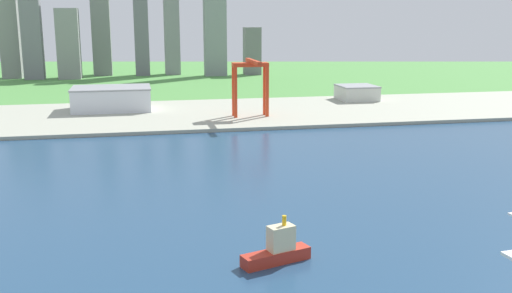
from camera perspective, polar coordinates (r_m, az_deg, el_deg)
name	(u,v)px	position (r m, az deg, el deg)	size (l,w,h in m)	color
ground_plane	(239,183)	(264.75, -1.64, -3.54)	(2400.00, 2400.00, 0.00)	#4D8E42
water_bay	(269,229)	(208.79, 1.30, -7.93)	(840.00, 360.00, 0.15)	navy
industrial_pier	(195,114)	(448.66, -5.95, 3.14)	(840.00, 140.00, 2.50)	#A3A693
tugboat_small	(278,249)	(179.95, 2.13, -9.91)	(22.50, 11.77, 14.43)	#B22D1E
port_crane_red	(251,75)	(423.77, -0.51, 6.91)	(25.47, 43.74, 41.36)	red
warehouse_main	(112,98)	(471.31, -13.77, 4.54)	(59.65, 42.27, 17.77)	silver
warehouse_annex	(357,93)	(521.81, 9.71, 5.16)	(31.40, 32.86, 12.72)	silver
distant_skyline	(117,25)	(768.59, -13.32, 11.38)	(318.44, 64.27, 153.89)	gray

